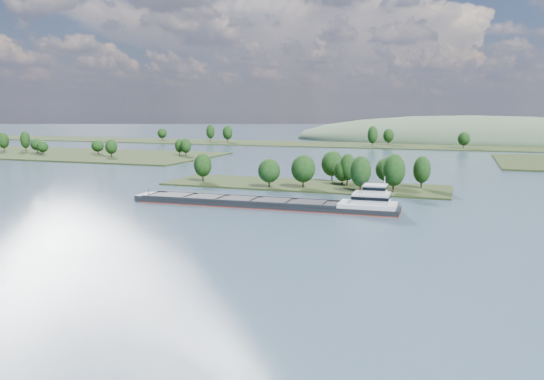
% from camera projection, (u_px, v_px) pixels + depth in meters
% --- Properties ---
extents(ground, '(1800.00, 1800.00, 0.00)m').
position_uv_depth(ground, '(238.00, 218.00, 132.35)').
color(ground, '#334458').
rests_on(ground, ground).
extents(tree_island, '(100.00, 31.54, 13.61)m').
position_uv_depth(tree_island, '(321.00, 176.00, 184.69)').
color(tree_island, black).
rests_on(tree_island, ground).
extents(back_shoreline, '(900.00, 60.00, 16.08)m').
position_uv_depth(back_shoreline, '(396.00, 145.00, 390.63)').
color(back_shoreline, black).
rests_on(back_shoreline, ground).
extents(hill_west, '(320.00, 160.00, 44.00)m').
position_uv_depth(hill_west, '(470.00, 140.00, 466.81)').
color(hill_west, '#3C5238').
rests_on(hill_west, ground).
extents(cargo_barge, '(76.55, 11.57, 10.32)m').
position_uv_depth(cargo_barge, '(280.00, 203.00, 146.89)').
color(cargo_barge, black).
rests_on(cargo_barge, ground).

